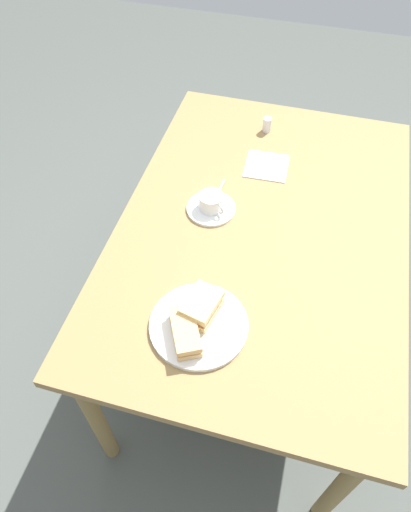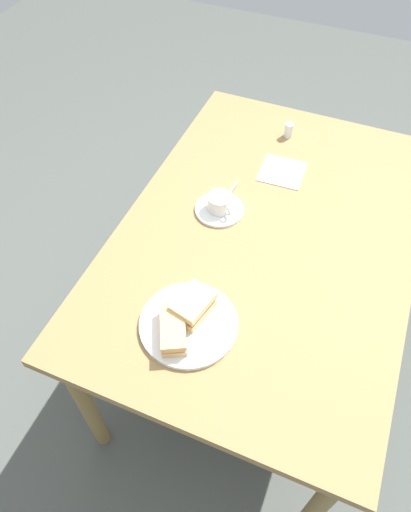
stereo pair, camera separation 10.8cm
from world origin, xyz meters
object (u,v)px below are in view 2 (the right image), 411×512
Objects in this scene: coffee_saucer at (219,209)px; coffee_cup at (220,202)px; spoon at (229,193)px; salt_shaker at (289,130)px; dining_table at (266,246)px; sandwich_plate at (189,324)px; sandwich_back at (173,329)px; napkin at (282,172)px; sandwich_front at (193,305)px.

coffee_cup is (-0.00, -0.00, 0.03)m from coffee_saucer.
salt_shaker reaches higher than spoon.
salt_shaker is at bearing -11.67° from coffee_saucer.
sandwich_plate is at bearing 166.91° from dining_table.
spoon is at bearing -4.42° from coffee_saucer.
spoon is (0.07, -0.01, 0.01)m from coffee_saucer.
coffee_saucer is (0.44, 0.08, -0.00)m from sandwich_plate.
sandwich_plate is 0.44m from coffee_saucer.
sandwich_back is 0.48m from coffee_saucer.
dining_table is 0.21m from coffee_cup.
dining_table is 0.43m from sandwich_plate.
napkin is (0.29, 0.04, 0.08)m from dining_table.
coffee_cup is (0.43, 0.08, 0.03)m from sandwich_plate.
sandwich_plate is at bearing 179.07° from salt_shaker.
salt_shaker is (0.47, -0.10, -0.01)m from coffee_cup.
dining_table is 24.45× the size of salt_shaker.
sandwich_back is at bearing -173.17° from coffee_cup.
sandwich_back is at bearing 165.86° from sandwich_front.
salt_shaker is at bearing 9.36° from dining_table.
spoon is at bearing 145.03° from napkin.
dining_table is at bearing -14.69° from sandwich_front.
coffee_cup is at bearing -129.30° from coffee_saucer.
spoon reaches higher than dining_table.
napkin is (0.26, -0.14, -0.00)m from coffee_saucer.
sandwich_front is at bearing -171.13° from spoon.
napkin reaches higher than dining_table.
napkin is at bearing -4.91° from sandwich_front.
napkin is (0.19, -0.13, -0.01)m from spoon.
coffee_cup reaches higher than coffee_saucer.
salt_shaker is (0.86, -0.02, -0.02)m from sandwich_front.
napkin is at bearing -27.53° from coffee_saucer.
dining_table is 0.22m from spoon.
sandwich_front is 0.48m from spoon.
spoon is (0.51, 0.08, 0.01)m from sandwich_plate.
sandwich_front reaches higher than dining_table.
napkin is (0.26, -0.13, -0.04)m from coffee_cup.
coffee_saucer is 2.92× the size of salt_shaker.
sandwich_back is at bearing 165.41° from dining_table.
coffee_saucer is at bearing 10.64° from sandwich_plate.
sandwich_plate is 0.90m from salt_shaker.
dining_table is at bearing -171.75° from napkin.
spoon is (0.08, -0.00, -0.03)m from coffee_cup.
sandwich_back is at bearing 177.71° from salt_shaker.
salt_shaker is (0.95, -0.04, -0.01)m from sandwich_back.
dining_table is at bearing -97.69° from coffee_saucer.
spoon is (0.47, 0.07, -0.03)m from sandwich_front.
napkin is at bearing -4.46° from sandwich_plate.
coffee_cup is at bearing 11.16° from sandwich_front.
salt_shaker is (0.49, 0.08, 0.10)m from dining_table.
sandwich_front is 1.32× the size of spoon.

